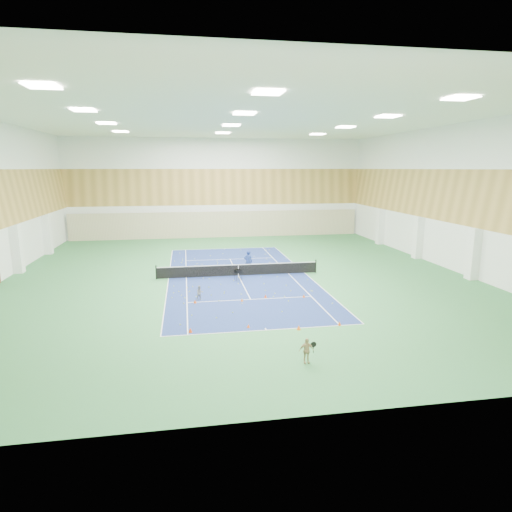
# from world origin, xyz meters

# --- Properties ---
(ground) EXTENTS (40.00, 40.00, 0.00)m
(ground) POSITION_xyz_m (0.00, 0.00, 0.00)
(ground) COLOR #30703D
(ground) RESTS_ON ground
(room_shell) EXTENTS (36.00, 40.00, 12.00)m
(room_shell) POSITION_xyz_m (0.00, 0.00, 6.00)
(room_shell) COLOR white
(room_shell) RESTS_ON ground
(wood_cladding) EXTENTS (36.00, 40.00, 8.00)m
(wood_cladding) POSITION_xyz_m (0.00, 0.00, 8.00)
(wood_cladding) COLOR #B48A42
(wood_cladding) RESTS_ON room_shell
(ceiling_light_grid) EXTENTS (21.40, 25.40, 0.06)m
(ceiling_light_grid) POSITION_xyz_m (0.00, 0.00, 11.92)
(ceiling_light_grid) COLOR white
(ceiling_light_grid) RESTS_ON room_shell
(court_surface) EXTENTS (10.97, 23.77, 0.01)m
(court_surface) POSITION_xyz_m (0.00, 0.00, 0.01)
(court_surface) COLOR navy
(court_surface) RESTS_ON ground
(tennis_balls_scatter) EXTENTS (10.57, 22.77, 0.07)m
(tennis_balls_scatter) POSITION_xyz_m (0.00, 0.00, 0.05)
(tennis_balls_scatter) COLOR #BDD424
(tennis_balls_scatter) RESTS_ON ground
(tennis_net) EXTENTS (12.80, 0.10, 1.10)m
(tennis_net) POSITION_xyz_m (0.00, 0.00, 0.55)
(tennis_net) COLOR black
(tennis_net) RESTS_ON ground
(back_curtain) EXTENTS (35.40, 0.16, 3.20)m
(back_curtain) POSITION_xyz_m (0.00, 19.75, 1.60)
(back_curtain) COLOR #C6B793
(back_curtain) RESTS_ON ground
(coach) EXTENTS (0.71, 0.50, 1.87)m
(coach) POSITION_xyz_m (0.93, 0.93, 0.93)
(coach) COLOR navy
(coach) RESTS_ON ground
(child_court) EXTENTS (0.55, 0.48, 0.97)m
(child_court) POSITION_xyz_m (-3.27, -5.96, 0.49)
(child_court) COLOR gray
(child_court) RESTS_ON ground
(child_apron) EXTENTS (0.68, 0.29, 1.15)m
(child_apron) POSITION_xyz_m (1.01, -15.98, 0.58)
(child_apron) COLOR tan
(child_apron) RESTS_ON ground
(ball_cart) EXTENTS (0.60, 0.60, 0.85)m
(ball_cart) POSITION_xyz_m (-0.18, -1.35, 0.43)
(ball_cart) COLOR black
(ball_cart) RESTS_ON ground
(cone_svc_a) EXTENTS (0.21, 0.21, 0.23)m
(cone_svc_a) POSITION_xyz_m (-3.60, -6.58, 0.12)
(cone_svc_a) COLOR #FF550D
(cone_svc_a) RESTS_ON ground
(cone_svc_b) EXTENTS (0.18, 0.18, 0.20)m
(cone_svc_b) POSITION_xyz_m (-0.60, -6.69, 0.10)
(cone_svc_b) COLOR orange
(cone_svc_b) RESTS_ON ground
(cone_svc_c) EXTENTS (0.21, 0.21, 0.23)m
(cone_svc_c) POSITION_xyz_m (1.04, -6.17, 0.12)
(cone_svc_c) COLOR #E8430C
(cone_svc_c) RESTS_ON ground
(cone_svc_d) EXTENTS (0.20, 0.20, 0.22)m
(cone_svc_d) POSITION_xyz_m (3.57, -6.52, 0.11)
(cone_svc_d) COLOR #FF550D
(cone_svc_d) RESTS_ON ground
(cone_base_a) EXTENTS (0.23, 0.23, 0.25)m
(cone_base_a) POSITION_xyz_m (-3.97, -11.53, 0.13)
(cone_base_a) COLOR red
(cone_base_a) RESTS_ON ground
(cone_base_b) EXTENTS (0.18, 0.18, 0.20)m
(cone_base_b) POSITION_xyz_m (-0.88, -11.35, 0.10)
(cone_base_b) COLOR #FF560D
(cone_base_b) RESTS_ON ground
(cone_base_c) EXTENTS (0.23, 0.23, 0.25)m
(cone_base_c) POSITION_xyz_m (1.73, -12.08, 0.13)
(cone_base_c) COLOR #FF5E0D
(cone_base_c) RESTS_ON ground
(cone_base_d) EXTENTS (0.20, 0.20, 0.22)m
(cone_base_d) POSITION_xyz_m (4.09, -11.82, 0.11)
(cone_base_d) COLOR #FF570D
(cone_base_d) RESTS_ON ground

